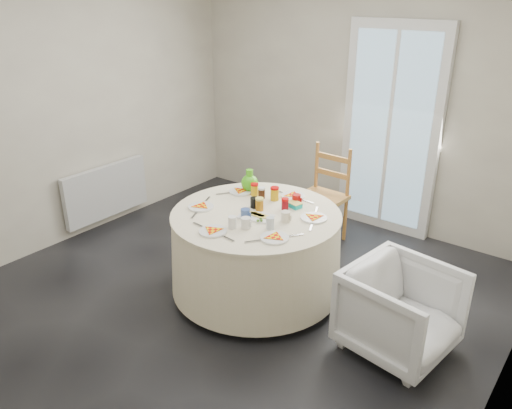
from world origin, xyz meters
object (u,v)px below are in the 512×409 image
Objects in this scene: radiator at (106,191)px; green_pitcher at (250,175)px; wooden_chair at (321,197)px; armchair at (402,302)px; table at (256,252)px.

green_pitcher is at bearing 9.00° from radiator.
wooden_chair is (1.99, 1.06, 0.09)m from radiator.
radiator is 2.26m from wooden_chair.
green_pitcher is (-1.56, 0.30, 0.48)m from armchair.
green_pitcher is (-0.33, 0.34, 0.49)m from table.
green_pitcher reaches higher than armchair.
green_pitcher reaches higher than wooden_chair.
wooden_chair is 0.92m from green_pitcher.
table is 1.23m from armchair.
radiator is 5.26× the size of green_pitcher.
radiator is at bearing -175.70° from green_pitcher.
table is at bearing -84.16° from wooden_chair.
green_pitcher is at bearing 87.07° from armchair.
wooden_chair is at bearing 66.36° from green_pitcher.
green_pitcher is at bearing -106.23° from wooden_chair.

